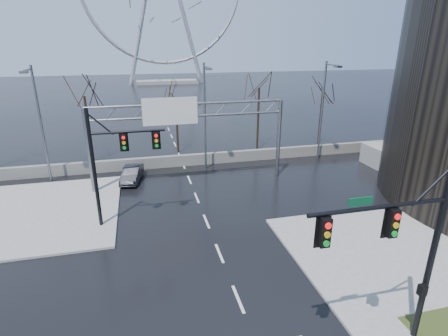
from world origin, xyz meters
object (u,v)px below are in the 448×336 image
object	(u,v)px
signal_mast_far	(111,157)
sign_gantry	(185,126)
signal_mast_near	(406,242)
car	(132,174)

from	to	relation	value
signal_mast_far	sign_gantry	xyz separation A→B (m)	(5.49, 6.00, 0.35)
signal_mast_near	car	xyz separation A→B (m)	(-10.12, 21.04, -4.20)
signal_mast_near	car	world-z (taller)	signal_mast_near
signal_mast_near	sign_gantry	distance (m)	19.79
signal_mast_near	signal_mast_far	distance (m)	17.03
sign_gantry	car	distance (m)	6.76
sign_gantry	signal_mast_far	bearing A→B (deg)	-132.47
signal_mast_near	sign_gantry	xyz separation A→B (m)	(-5.52, 19.00, 0.31)
signal_mast_near	signal_mast_far	size ratio (longest dim) A/B	1.00
signal_mast_near	signal_mast_far	xyz separation A→B (m)	(-11.01, 13.00, -0.04)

